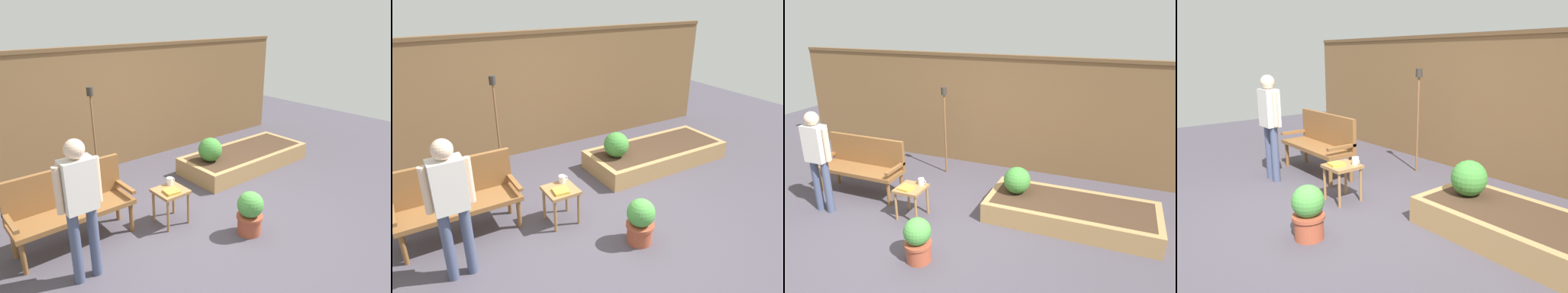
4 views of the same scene
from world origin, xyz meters
The scene contains 11 objects.
ground_plane centered at (0.00, 0.00, 0.00)m, with size 14.00×14.00×0.00m, color #47424C.
fence_back centered at (0.00, 2.60, 1.09)m, with size 8.40×0.14×2.16m.
garden_bench centered at (-1.48, 0.71, 0.54)m, with size 1.44×0.48×0.94m.
side_table centered at (-0.30, 0.28, 0.40)m, with size 0.40×0.40×0.48m.
cup_on_table centered at (-0.21, 0.42, 0.53)m, with size 0.13×0.09×0.10m.
book_on_table centered at (-0.34, 0.21, 0.50)m, with size 0.18×0.18×0.03m, color gold.
potted_boxwood centered at (0.31, -0.57, 0.30)m, with size 0.34×0.34×0.57m.
raised_planter_bed centered at (1.89, 1.00, 0.15)m, with size 2.40×1.00×0.30m.
shrub_near_bench centered at (1.08, 1.03, 0.50)m, with size 0.40×0.40×0.40m.
tiki_torch centered at (-0.56, 1.92, 1.12)m, with size 0.10×0.10×1.63m.
person_by_bench centered at (-1.64, -0.05, 0.93)m, with size 0.47×0.20×1.56m.
Camera 3 is at (2.34, -3.68, 2.82)m, focal length 32.94 mm.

